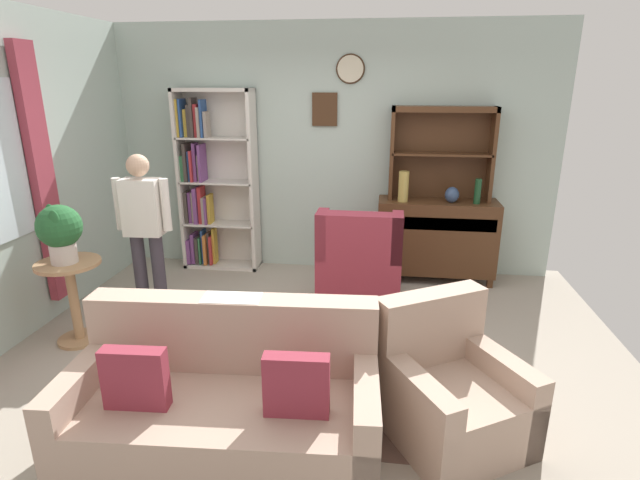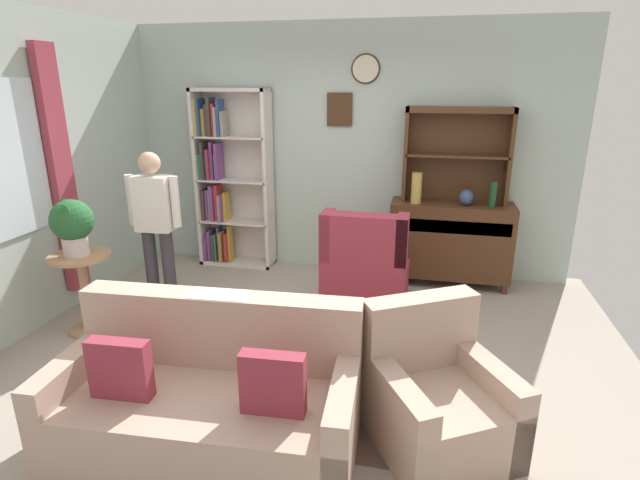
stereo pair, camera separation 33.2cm
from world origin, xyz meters
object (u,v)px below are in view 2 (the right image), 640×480
object	(u,v)px
vase_round	(466,197)
couch_floral	(210,401)
plant_stand	(84,285)
bottle_wine	(493,194)
armchair_floral	(436,401)
wingback_chair	(365,276)
vase_tall	(417,188)
potted_plant_large	(72,223)
person_reading	(155,221)
sideboard_hutch	(457,142)
sideboard	(450,240)
bookshelf	(227,183)

from	to	relation	value
vase_round	couch_floral	world-z (taller)	vase_round
plant_stand	bottle_wine	bearing A→B (deg)	26.41
armchair_floral	wingback_chair	size ratio (longest dim) A/B	1.00
vase_tall	armchair_floral	bearing A→B (deg)	-84.26
couch_floral	potted_plant_large	distance (m)	2.17
vase_tall	wingback_chair	size ratio (longest dim) A/B	0.31
plant_stand	person_reading	distance (m)	0.84
vase_round	couch_floral	distance (m)	3.42
bottle_wine	couch_floral	size ratio (longest dim) A/B	0.15
vase_tall	armchair_floral	xyz separation A→B (m)	(0.26, -2.58, -0.80)
sideboard_hutch	vase_tall	bearing A→B (deg)	-154.11
plant_stand	potted_plant_large	size ratio (longest dim) A/B	1.50
sideboard	sideboard_hutch	size ratio (longest dim) A/B	1.18
vase_round	couch_floral	xyz separation A→B (m)	(-1.61, -2.93, -0.69)
sideboard_hutch	vase_round	bearing A→B (deg)	-53.52
bookshelf	wingback_chair	bearing A→B (deg)	-29.76
potted_plant_large	person_reading	world-z (taller)	person_reading
vase_round	armchair_floral	size ratio (longest dim) A/B	0.16
vase_round	wingback_chair	world-z (taller)	vase_round
wingback_chair	potted_plant_large	distance (m)	2.65
bottle_wine	armchair_floral	bearing A→B (deg)	-101.44
couch_floral	person_reading	size ratio (longest dim) A/B	1.18
plant_stand	couch_floral	bearing A→B (deg)	-33.54
bottle_wine	wingback_chair	bearing A→B (deg)	-143.82
couch_floral	person_reading	xyz separation A→B (m)	(-1.29, 1.69, 0.59)
vase_round	person_reading	world-z (taller)	person_reading
wingback_chair	couch_floral	bearing A→B (deg)	-108.43
bookshelf	wingback_chair	world-z (taller)	bookshelf
vase_round	bottle_wine	size ratio (longest dim) A/B	0.63
vase_tall	wingback_chair	distance (m)	1.20
bookshelf	potted_plant_large	size ratio (longest dim) A/B	4.28
sideboard	person_reading	distance (m)	3.09
couch_floral	potted_plant_large	bearing A→B (deg)	147.01
sideboard_hutch	sideboard	bearing A→B (deg)	-90.00
person_reading	couch_floral	bearing A→B (deg)	-52.73
vase_tall	plant_stand	size ratio (longest dim) A/B	0.45
armchair_floral	sideboard	bearing A→B (deg)	87.19
vase_tall	bookshelf	bearing A→B (deg)	175.86
vase_tall	armchair_floral	distance (m)	2.71
couch_floral	potted_plant_large	size ratio (longest dim) A/B	3.77
vase_round	potted_plant_large	distance (m)	3.79
couch_floral	bookshelf	bearing A→B (deg)	110.32
armchair_floral	vase_round	bearing A→B (deg)	84.27
vase_tall	potted_plant_large	size ratio (longest dim) A/B	0.67
bookshelf	sideboard	world-z (taller)	bookshelf
couch_floral	bottle_wine	bearing A→B (deg)	57.27
vase_tall	vase_round	bearing A→B (deg)	1.49
bookshelf	vase_round	xyz separation A→B (m)	(2.75, -0.15, -0.01)
vase_round	bottle_wine	distance (m)	0.27
wingback_chair	sideboard	bearing A→B (deg)	50.17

